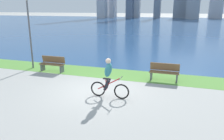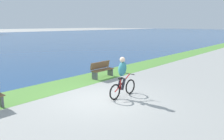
% 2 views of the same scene
% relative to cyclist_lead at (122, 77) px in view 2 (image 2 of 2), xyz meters
% --- Properties ---
extents(ground_plane, '(300.00, 300.00, 0.00)m').
position_rel_cyclist_lead_xyz_m(ground_plane, '(-0.78, 0.51, -0.84)').
color(ground_plane, '#9E9E99').
extents(grass_strip_bayside, '(120.00, 2.08, 0.01)m').
position_rel_cyclist_lead_xyz_m(grass_strip_bayside, '(-0.78, 3.42, -0.83)').
color(grass_strip_bayside, '#59933D').
rests_on(grass_strip_bayside, ground).
extents(cyclist_lead, '(1.69, 0.52, 1.69)m').
position_rel_cyclist_lead_xyz_m(cyclist_lead, '(0.00, 0.00, 0.00)').
color(cyclist_lead, black).
rests_on(cyclist_lead, ground).
extents(bench_far_along_path, '(1.50, 0.47, 0.90)m').
position_rel_cyclist_lead_xyz_m(bench_far_along_path, '(2.01, 3.05, -0.39)').
color(bench_far_along_path, brown).
rests_on(bench_far_along_path, ground).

